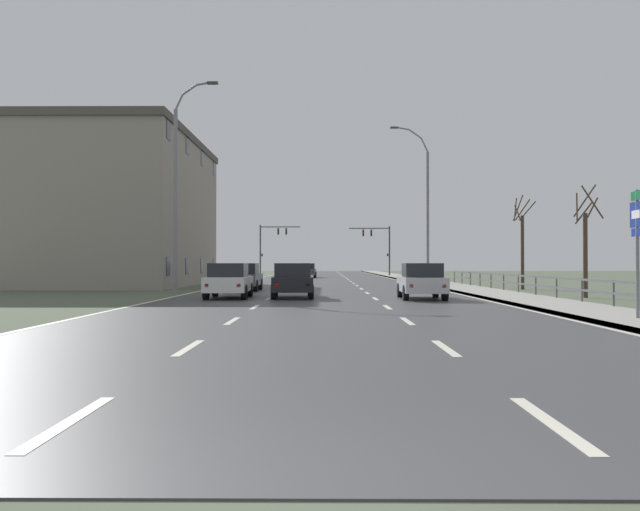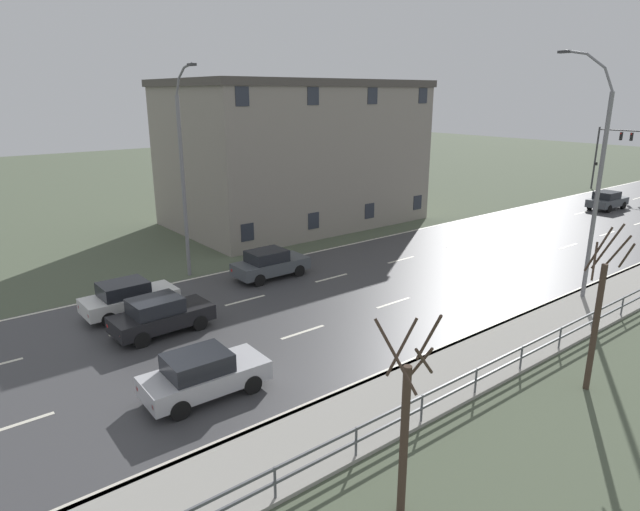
% 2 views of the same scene
% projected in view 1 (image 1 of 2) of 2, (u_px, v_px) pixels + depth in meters
% --- Properties ---
extents(ground_plane, '(160.00, 160.00, 0.12)m').
position_uv_depth(ground_plane, '(324.00, 283.00, 52.16)').
color(ground_plane, '#4C5642').
extents(road_asphalt_strip, '(14.00, 120.00, 0.03)m').
position_uv_depth(road_asphalt_strip, '(324.00, 279.00, 64.15)').
color(road_asphalt_strip, '#3D3D3F').
rests_on(road_asphalt_strip, ground).
extents(sidewalk_right, '(3.00, 120.00, 0.12)m').
position_uv_depth(sidewalk_right, '(408.00, 278.00, 64.09)').
color(sidewalk_right, gray).
rests_on(sidewalk_right, ground).
extents(guardrail, '(0.07, 37.05, 1.00)m').
position_uv_depth(guardrail, '(536.00, 282.00, 29.32)').
color(guardrail, '#515459').
rests_on(guardrail, ground).
extents(street_lamp_midground, '(2.82, 0.24, 11.56)m').
position_uv_depth(street_lamp_midground, '(425.00, 208.00, 46.25)').
color(street_lamp_midground, slate).
rests_on(street_lamp_midground, ground).
extents(street_lamp_left_bank, '(2.29, 0.24, 11.01)m').
position_uv_depth(street_lamp_left_bank, '(178.00, 189.00, 32.89)').
color(street_lamp_left_bank, slate).
rests_on(street_lamp_left_bank, ground).
extents(highway_sign, '(0.09, 0.68, 3.51)m').
position_uv_depth(highway_sign, '(637.00, 237.00, 16.81)').
color(highway_sign, slate).
rests_on(highway_sign, ground).
extents(traffic_signal_right, '(4.97, 0.36, 6.06)m').
position_uv_depth(traffic_signal_right, '(379.00, 242.00, 76.93)').
color(traffic_signal_right, '#38383A').
rests_on(traffic_signal_right, ground).
extents(traffic_signal_left, '(5.03, 0.36, 6.33)m').
position_uv_depth(traffic_signal_left, '(270.00, 241.00, 78.66)').
color(traffic_signal_left, '#38383A').
rests_on(traffic_signal_left, ground).
extents(car_near_left, '(1.91, 4.14, 1.57)m').
position_uv_depth(car_near_left, '(421.00, 281.00, 27.62)').
color(car_near_left, '#B7B7BC').
rests_on(car_near_left, ground).
extents(car_distant, '(1.90, 4.13, 1.57)m').
position_uv_depth(car_distant, '(229.00, 280.00, 28.24)').
color(car_distant, silver).
rests_on(car_distant, ground).
extents(car_mid_centre, '(1.97, 4.17, 1.57)m').
position_uv_depth(car_mid_centre, '(293.00, 280.00, 28.55)').
color(car_mid_centre, black).
rests_on(car_mid_centre, ground).
extents(car_near_right, '(1.85, 4.11, 1.57)m').
position_uv_depth(car_near_right, '(244.00, 277.00, 36.05)').
color(car_near_right, '#474C51').
rests_on(car_near_right, ground).
extents(car_far_left, '(1.90, 4.13, 1.57)m').
position_uv_depth(car_far_left, '(308.00, 270.00, 68.76)').
color(car_far_left, '#474C51').
rests_on(car_far_left, ground).
extents(brick_building, '(11.71, 18.19, 10.54)m').
position_uv_depth(brick_building, '(114.00, 211.00, 45.33)').
color(brick_building, gray).
rests_on(brick_building, ground).
extents(bare_tree_mid, '(1.14, 1.33, 5.20)m').
position_uv_depth(bare_tree_mid, '(585.00, 246.00, 28.89)').
color(bare_tree_mid, '#423328').
rests_on(bare_tree_mid, ground).
extents(bare_tree_far, '(1.38, 1.33, 5.72)m').
position_uv_depth(bare_tree_far, '(522.00, 245.00, 38.00)').
color(bare_tree_far, '#423328').
rests_on(bare_tree_far, ground).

